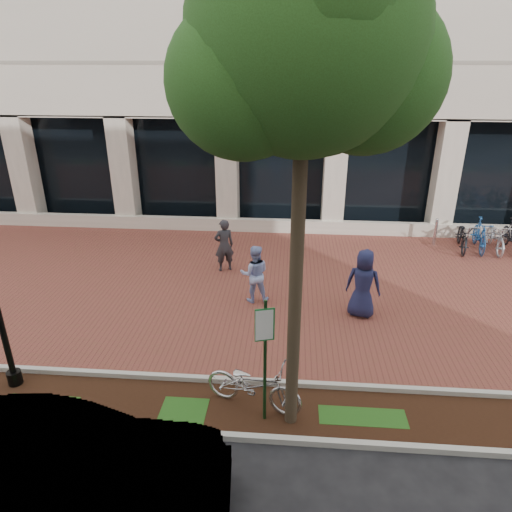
# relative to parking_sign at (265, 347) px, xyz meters

# --- Properties ---
(ground) EXTENTS (120.00, 120.00, 0.00)m
(ground) POSITION_rel_parking_sign_xyz_m (-0.08, 5.47, -1.57)
(ground) COLOR black
(ground) RESTS_ON ground
(brick_plaza) EXTENTS (40.00, 9.00, 0.01)m
(brick_plaza) POSITION_rel_parking_sign_xyz_m (-0.08, 5.47, -1.56)
(brick_plaza) COLOR brown
(brick_plaza) RESTS_ON ground
(planting_strip) EXTENTS (40.00, 1.50, 0.01)m
(planting_strip) POSITION_rel_parking_sign_xyz_m (-0.08, 0.22, -1.56)
(planting_strip) COLOR black
(planting_strip) RESTS_ON ground
(curb_plaza_side) EXTENTS (40.00, 0.12, 0.12)m
(curb_plaza_side) POSITION_rel_parking_sign_xyz_m (-0.08, 0.97, -1.51)
(curb_plaza_side) COLOR #B4B3A9
(curb_plaza_side) RESTS_ON ground
(curb_street_side) EXTENTS (40.00, 0.12, 0.12)m
(curb_street_side) POSITION_rel_parking_sign_xyz_m (-0.08, -0.53, -1.51)
(curb_street_side) COLOR #B4B3A9
(curb_street_side) RESTS_ON ground
(parking_sign) EXTENTS (0.34, 0.07, 2.47)m
(parking_sign) POSITION_rel_parking_sign_xyz_m (0.00, 0.00, 0.00)
(parking_sign) COLOR #123315
(parking_sign) RESTS_ON ground
(street_tree) EXTENTS (3.76, 3.13, 7.92)m
(street_tree) POSITION_rel_parking_sign_xyz_m (0.53, 0.05, 4.58)
(street_tree) COLOR #483B29
(street_tree) RESTS_ON ground
(locked_bicycle) EXTENTS (2.00, 1.18, 1.00)m
(locked_bicycle) POSITION_rel_parking_sign_xyz_m (-0.22, 0.34, -1.07)
(locked_bicycle) COLOR #BABABE
(locked_bicycle) RESTS_ON ground
(pedestrian_left) EXTENTS (0.72, 0.60, 1.67)m
(pedestrian_left) POSITION_rel_parking_sign_xyz_m (-1.66, 6.37, -0.73)
(pedestrian_left) COLOR #2A292E
(pedestrian_left) RESTS_ON ground
(pedestrian_mid) EXTENTS (0.85, 0.70, 1.61)m
(pedestrian_mid) POSITION_rel_parking_sign_xyz_m (-0.56, 4.48, -0.76)
(pedestrian_mid) COLOR #99ADE5
(pedestrian_mid) RESTS_ON ground
(pedestrian_right) EXTENTS (1.01, 0.80, 1.81)m
(pedestrian_right) POSITION_rel_parking_sign_xyz_m (2.23, 3.93, -0.67)
(pedestrian_right) COLOR #1B1E44
(pedestrian_right) RESTS_ON ground
(bollard) EXTENTS (0.12, 0.12, 0.98)m
(bollard) POSITION_rel_parking_sign_xyz_m (5.48, 9.12, -1.07)
(bollard) COLOR silver
(bollard) RESTS_ON ground
(sedan_near_curb) EXTENTS (5.10, 2.22, 1.63)m
(sedan_near_curb) POSITION_rel_parking_sign_xyz_m (-2.81, -2.32, -0.75)
(sedan_near_curb) COLOR silver
(sedan_near_curb) RESTS_ON ground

